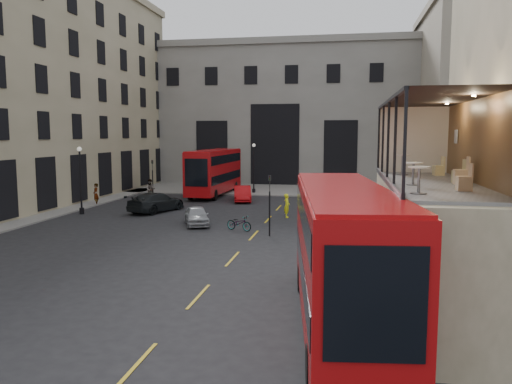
% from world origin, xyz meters
% --- Properties ---
extents(ground, '(140.00, 140.00, 0.00)m').
position_xyz_m(ground, '(0.00, 0.00, 0.00)').
color(ground, black).
rests_on(ground, ground).
extents(host_frontage, '(3.00, 11.00, 4.50)m').
position_xyz_m(host_frontage, '(6.50, 0.00, 2.25)').
color(host_frontage, '#C0B290').
rests_on(host_frontage, ground).
extents(cafe_floor, '(3.00, 10.00, 0.10)m').
position_xyz_m(cafe_floor, '(6.50, 0.00, 4.55)').
color(cafe_floor, slate).
rests_on(cafe_floor, host_frontage).
extents(gateway, '(35.00, 10.60, 18.00)m').
position_xyz_m(gateway, '(-5.00, 47.99, 9.39)').
color(gateway, gray).
rests_on(gateway, ground).
extents(building_right, '(16.60, 18.60, 20.00)m').
position_xyz_m(building_right, '(20.00, 39.97, 10.39)').
color(building_right, gray).
rests_on(building_right, ground).
extents(pavement_far, '(40.00, 12.00, 0.12)m').
position_xyz_m(pavement_far, '(-6.00, 38.00, 0.06)').
color(pavement_far, slate).
rests_on(pavement_far, ground).
extents(traffic_light_near, '(0.16, 0.20, 3.80)m').
position_xyz_m(traffic_light_near, '(-1.00, 12.00, 2.42)').
color(traffic_light_near, black).
rests_on(traffic_light_near, ground).
extents(traffic_light_far, '(0.16, 0.20, 3.80)m').
position_xyz_m(traffic_light_far, '(-15.00, 28.00, 2.42)').
color(traffic_light_far, black).
rests_on(traffic_light_far, ground).
extents(street_lamp_a, '(0.36, 0.36, 5.33)m').
position_xyz_m(street_lamp_a, '(-17.00, 18.00, 2.39)').
color(street_lamp_a, black).
rests_on(street_lamp_a, ground).
extents(street_lamp_b, '(0.36, 0.36, 5.33)m').
position_xyz_m(street_lamp_b, '(-6.00, 34.00, 2.39)').
color(street_lamp_b, black).
rests_on(street_lamp_b, ground).
extents(bus_near, '(4.00, 11.82, 4.62)m').
position_xyz_m(bus_near, '(3.50, -2.01, 2.60)').
color(bus_near, '#A50B0D').
rests_on(bus_near, ground).
extents(bus_far, '(3.08, 11.89, 4.71)m').
position_xyz_m(bus_far, '(-9.76, 31.94, 2.65)').
color(bus_far, '#AB0B0F').
rests_on(bus_far, ground).
extents(car_a, '(2.86, 4.14, 1.31)m').
position_xyz_m(car_a, '(-6.58, 14.93, 0.65)').
color(car_a, '#9EA0A5').
rests_on(car_a, ground).
extents(car_b, '(2.51, 4.67, 1.46)m').
position_xyz_m(car_b, '(-5.92, 27.59, 0.73)').
color(car_b, '#B90B0F').
rests_on(car_b, ground).
extents(car_c, '(3.90, 5.89, 1.58)m').
position_xyz_m(car_c, '(-11.59, 20.15, 0.79)').
color(car_c, black).
rests_on(car_c, ground).
extents(bicycle, '(1.97, 1.29, 0.98)m').
position_xyz_m(bicycle, '(-3.25, 13.47, 0.49)').
color(bicycle, gray).
rests_on(bicycle, ground).
extents(cyclist, '(0.51, 0.71, 1.83)m').
position_xyz_m(cyclist, '(-0.74, 19.13, 0.91)').
color(cyclist, '#FFFE1A').
rests_on(cyclist, ground).
extents(pedestrian_a, '(1.16, 1.03, 1.98)m').
position_xyz_m(pedestrian_a, '(-15.02, 27.47, 0.99)').
color(pedestrian_a, gray).
rests_on(pedestrian_a, ground).
extents(pedestrian_b, '(1.27, 1.07, 1.70)m').
position_xyz_m(pedestrian_b, '(-9.53, 39.58, 0.85)').
color(pedestrian_b, gray).
rests_on(pedestrian_b, ground).
extents(pedestrian_c, '(1.05, 0.77, 1.65)m').
position_xyz_m(pedestrian_c, '(-1.14, 35.80, 0.83)').
color(pedestrian_c, gray).
rests_on(pedestrian_c, ground).
extents(pedestrian_d, '(1.00, 1.11, 1.91)m').
position_xyz_m(pedestrian_d, '(2.30, 31.88, 0.96)').
color(pedestrian_d, gray).
rests_on(pedestrian_d, ground).
extents(pedestrian_e, '(0.71, 0.84, 1.95)m').
position_xyz_m(pedestrian_e, '(-18.31, 22.81, 0.97)').
color(pedestrian_e, gray).
rests_on(pedestrian_e, ground).
extents(cafe_table_near, '(0.63, 0.63, 0.78)m').
position_xyz_m(cafe_table_near, '(5.60, -3.43, 5.12)').
color(cafe_table_near, white).
rests_on(cafe_table_near, cafe_floor).
extents(cafe_table_mid, '(0.61, 0.61, 0.76)m').
position_xyz_m(cafe_table_mid, '(5.77, -0.89, 5.10)').
color(cafe_table_mid, white).
rests_on(cafe_table_mid, cafe_floor).
extents(cafe_table_far, '(0.68, 0.68, 0.85)m').
position_xyz_m(cafe_table_far, '(5.91, 3.53, 5.16)').
color(cafe_table_far, beige).
rests_on(cafe_table_far, cafe_floor).
extents(cafe_chair_a, '(0.42, 0.42, 0.83)m').
position_xyz_m(cafe_chair_a, '(7.06, -2.41, 4.85)').
color(cafe_chair_a, tan).
rests_on(cafe_chair_a, cafe_floor).
extents(cafe_chair_b, '(0.47, 0.47, 0.83)m').
position_xyz_m(cafe_chair_b, '(7.48, 0.15, 4.85)').
color(cafe_chair_b, tan).
rests_on(cafe_chair_b, cafe_floor).
extents(cafe_chair_c, '(0.49, 0.49, 0.95)m').
position_xyz_m(cafe_chair_c, '(7.43, -0.34, 4.89)').
color(cafe_chair_c, '#D9AE7D').
rests_on(cafe_chair_c, cafe_floor).
extents(cafe_chair_d, '(0.45, 0.45, 0.79)m').
position_xyz_m(cafe_chair_d, '(7.35, 3.41, 4.84)').
color(cafe_chair_d, '#D6BE7C').
rests_on(cafe_chair_d, cafe_floor).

